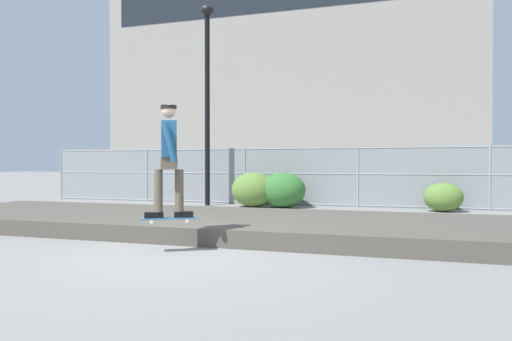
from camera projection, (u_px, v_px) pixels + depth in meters
The scene contains 12 objects.
ground_plane at pixel (169, 255), 6.98m from camera, with size 120.00×120.00×0.00m, color slate.
gravel_berm at pixel (232, 224), 9.45m from camera, with size 14.05×3.76×0.30m, color #4C473F.
skateboard at pixel (169, 219), 7.17m from camera, with size 0.79×0.58×0.07m.
skater at pixel (169, 153), 7.16m from camera, with size 0.67×0.62×1.71m.
chain_fence at pixel (299, 176), 15.12m from camera, with size 18.33×0.06×1.85m.
street_lamp at pixel (207, 80), 15.21m from camera, with size 0.44×0.44×6.39m.
parked_car_near at pixel (208, 177), 18.37m from camera, with size 4.40×1.96×1.66m.
parked_car_mid at pixel (374, 178), 16.31m from camera, with size 4.50×2.15×1.66m.
library_building at pixel (299, 53), 45.76m from camera, with size 31.38×15.75×23.89m.
shrub_left at pixel (254, 190), 14.65m from camera, with size 1.38×1.13×1.07m.
shrub_center at pixel (283, 190), 14.44m from camera, with size 1.38×1.13×1.07m.
shrub_right at pixel (443, 197), 13.22m from camera, with size 1.05×0.86×0.81m.
Camera 1 is at (3.36, -6.22, 1.33)m, focal length 33.56 mm.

